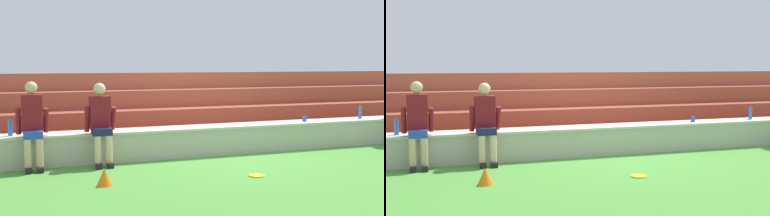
# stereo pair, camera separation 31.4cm
# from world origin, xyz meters

# --- Properties ---
(ground_plane) EXTENTS (80.00, 80.00, 0.00)m
(ground_plane) POSITION_xyz_m (0.00, 0.00, 0.00)
(ground_plane) COLOR #4C9338
(stone_seating_wall) EXTENTS (9.28, 0.58, 0.52)m
(stone_seating_wall) POSITION_xyz_m (0.00, 0.27, 0.28)
(stone_seating_wall) COLOR #B7AF9E
(stone_seating_wall) RESTS_ON ground
(brick_bleachers) EXTENTS (13.11, 2.25, 1.47)m
(brick_bleachers) POSITION_xyz_m (0.00, 2.20, 0.55)
(brick_bleachers) COLOR #A24C37
(brick_bleachers) RESTS_ON ground
(person_far_left) EXTENTS (0.50, 0.50, 1.39)m
(person_far_left) POSITION_xyz_m (-3.38, -0.02, 0.74)
(person_far_left) COLOR #DBAD89
(person_far_left) RESTS_ON ground
(person_left_of_center) EXTENTS (0.51, 0.54, 1.36)m
(person_left_of_center) POSITION_xyz_m (-2.31, -0.04, 0.72)
(person_left_of_center) COLOR beige
(person_left_of_center) RESTS_ON ground
(water_bottle_near_left) EXTENTS (0.07, 0.07, 0.27)m
(water_bottle_near_left) POSITION_xyz_m (3.19, 0.27, 0.65)
(water_bottle_near_left) COLOR blue
(water_bottle_near_left) RESTS_ON stone_seating_wall
(water_bottle_center_gap) EXTENTS (0.07, 0.07, 0.26)m
(water_bottle_center_gap) POSITION_xyz_m (-3.71, 0.25, 0.64)
(water_bottle_center_gap) COLOR blue
(water_bottle_center_gap) RESTS_ON stone_seating_wall
(plastic_cup_middle) EXTENTS (0.09, 0.09, 0.10)m
(plastic_cup_middle) POSITION_xyz_m (1.81, 0.25, 0.57)
(plastic_cup_middle) COLOR blue
(plastic_cup_middle) RESTS_ON stone_seating_wall
(frisbee) EXTENTS (0.24, 0.24, 0.02)m
(frisbee) POSITION_xyz_m (-0.27, -1.65, 0.01)
(frisbee) COLOR yellow
(frisbee) RESTS_ON ground
(sports_cone) EXTENTS (0.22, 0.22, 0.24)m
(sports_cone) POSITION_xyz_m (-2.50, -1.41, 0.12)
(sports_cone) COLOR orange
(sports_cone) RESTS_ON ground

